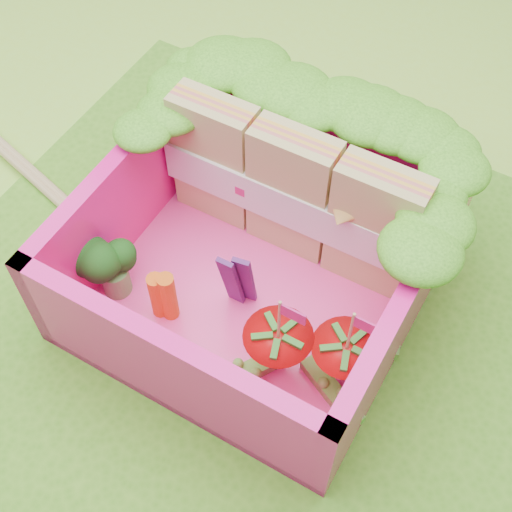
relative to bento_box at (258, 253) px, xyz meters
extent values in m
plane|color=#9EDA3D|center=(-0.01, -0.13, -0.31)|extent=(14.00, 14.00, 0.00)
cube|color=#4F9822|center=(-0.01, -0.13, -0.29)|extent=(2.60, 2.60, 0.03)
cube|color=#FF419E|center=(0.00, 0.00, -0.25)|extent=(1.30, 1.30, 0.05)
cube|color=#FF158E|center=(0.00, 0.61, 0.00)|extent=(1.30, 0.07, 0.55)
cube|color=#FF158E|center=(0.00, -0.61, 0.00)|extent=(1.30, 0.07, 0.55)
cube|color=#FF158E|center=(-0.61, 0.00, 0.00)|extent=(0.07, 1.30, 0.55)
cube|color=#FF158E|center=(0.61, 0.00, 0.00)|extent=(0.07, 1.30, 0.55)
ellipsoid|color=#307D16|center=(-0.50, 0.58, 0.33)|extent=(0.30, 0.30, 0.11)
ellipsoid|color=#307D16|center=(-0.39, 0.58, 0.33)|extent=(0.30, 0.30, 0.11)
ellipsoid|color=#307D16|center=(-0.28, 0.58, 0.33)|extent=(0.30, 0.30, 0.11)
ellipsoid|color=#307D16|center=(-0.17, 0.58, 0.33)|extent=(0.30, 0.30, 0.11)
ellipsoid|color=#307D16|center=(-0.06, 0.58, 0.33)|extent=(0.30, 0.30, 0.11)
ellipsoid|color=#307D16|center=(0.06, 0.58, 0.33)|extent=(0.30, 0.30, 0.11)
ellipsoid|color=#307D16|center=(0.17, 0.58, 0.33)|extent=(0.30, 0.30, 0.11)
ellipsoid|color=#307D16|center=(0.28, 0.58, 0.33)|extent=(0.30, 0.30, 0.11)
ellipsoid|color=#307D16|center=(0.39, 0.58, 0.33)|extent=(0.30, 0.30, 0.11)
ellipsoid|color=#307D16|center=(0.50, 0.58, 0.33)|extent=(0.30, 0.30, 0.11)
ellipsoid|color=#307D16|center=(-0.58, 0.10, 0.33)|extent=(0.27, 0.27, 0.10)
ellipsoid|color=#307D16|center=(-0.58, 0.24, 0.33)|extent=(0.27, 0.27, 0.10)
ellipsoid|color=#307D16|center=(-0.58, 0.38, 0.33)|extent=(0.27, 0.27, 0.10)
ellipsoid|color=#307D16|center=(-0.58, 0.52, 0.33)|extent=(0.27, 0.27, 0.10)
ellipsoid|color=#307D16|center=(0.58, 0.10, 0.33)|extent=(0.27, 0.27, 0.10)
ellipsoid|color=#307D16|center=(0.58, 0.24, 0.33)|extent=(0.27, 0.27, 0.10)
ellipsoid|color=#307D16|center=(0.58, 0.38, 0.33)|extent=(0.27, 0.27, 0.10)
ellipsoid|color=#307D16|center=(0.58, 0.52, 0.33)|extent=(0.27, 0.27, 0.10)
cube|color=tan|center=(-0.37, 0.29, 0.09)|extent=(0.36, 0.15, 0.63)
cube|color=tan|center=(0.00, 0.29, 0.09)|extent=(0.36, 0.15, 0.63)
cube|color=tan|center=(0.37, 0.29, 0.09)|extent=(0.36, 0.15, 0.63)
cube|color=white|center=(0.00, 0.29, 0.06)|extent=(1.14, 0.18, 0.20)
cylinder|color=#6BAA52|center=(-0.50, -0.32, -0.16)|extent=(0.12, 0.12, 0.13)
ellipsoid|color=#194913|center=(-0.50, -0.32, -0.03)|extent=(0.32, 0.32, 0.12)
cylinder|color=orange|center=(-0.28, -0.32, -0.10)|extent=(0.07, 0.07, 0.25)
cylinder|color=orange|center=(-0.24, -0.31, -0.09)|extent=(0.07, 0.07, 0.26)
cube|color=#4A1A5D|center=(-0.03, -0.15, -0.04)|extent=(0.07, 0.02, 0.38)
cube|color=#4A1A5D|center=(0.01, -0.12, -0.04)|extent=(0.07, 0.03, 0.38)
cone|color=#B90B11|center=(0.26, -0.31, -0.09)|extent=(0.26, 0.26, 0.26)
cylinder|color=tan|center=(0.26, -0.31, 0.16)|extent=(0.01, 0.01, 0.24)
cube|color=#D22377|center=(0.31, -0.31, 0.24)|extent=(0.10, 0.01, 0.06)
cone|color=#B90B11|center=(0.50, -0.22, -0.09)|extent=(0.26, 0.26, 0.26)
cylinder|color=tan|center=(0.50, -0.22, 0.16)|extent=(0.01, 0.01, 0.24)
cube|color=#D22377|center=(0.55, -0.22, 0.24)|extent=(0.10, 0.01, 0.06)
cube|color=#67C63E|center=(0.50, -0.05, -0.20)|extent=(0.33, 0.16, 0.05)
cube|color=#67C63E|center=(0.50, -0.30, -0.20)|extent=(0.32, 0.20, 0.05)
cube|color=#67C63E|center=(0.18, -0.39, -0.20)|extent=(0.23, 0.31, 0.05)
cube|color=tan|center=(-1.03, -0.06, -0.25)|extent=(2.37, 0.66, 0.04)
cube|color=tan|center=(-0.97, -0.04, -0.25)|extent=(2.37, 0.66, 0.04)
camera|label=1|loc=(0.81, -1.42, 2.34)|focal=50.00mm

